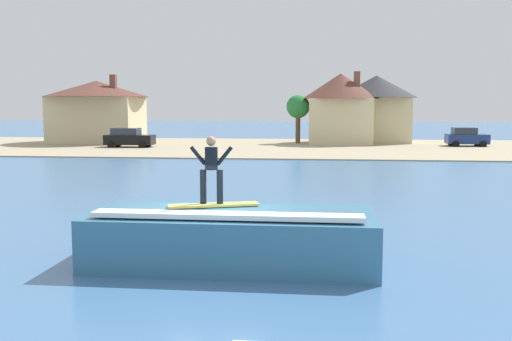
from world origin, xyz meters
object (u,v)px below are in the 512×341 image
(surfboard, at_px, (214,205))
(house_small_cottage, at_px, (340,105))
(wave_crest, at_px, (233,236))
(house_with_chimney, at_px, (97,107))
(house_gabled_white, at_px, (376,104))
(surfer, at_px, (211,166))
(car_far_shore, at_px, (466,137))
(car_near_shore, at_px, (129,138))
(tree_tall_bare, at_px, (298,108))

(surfboard, xyz_separation_m, house_small_cottage, (4.68, 45.42, 2.51))
(wave_crest, distance_m, house_small_cottage, 45.62)
(house_with_chimney, xyz_separation_m, house_gabled_white, (28.96, 3.27, 0.33))
(surfboard, distance_m, surfer, 0.98)
(house_with_chimney, bearing_deg, house_gabled_white, 6.44)
(car_far_shore, bearing_deg, car_near_shore, -171.39)
(wave_crest, height_order, house_small_cottage, house_small_cottage)
(surfer, relative_size, tree_tall_bare, 0.34)
(wave_crest, height_order, house_gabled_white, house_gabled_white)
(car_near_shore, bearing_deg, surfer, -68.46)
(surfer, xyz_separation_m, tree_tall_bare, (0.46, 44.96, 1.23))
(house_gabled_white, bearing_deg, house_with_chimney, -173.56)
(house_with_chimney, distance_m, tree_tall_bare, 20.94)
(house_small_cottage, bearing_deg, wave_crest, -95.31)
(surfboard, bearing_deg, tree_tall_bare, 89.48)
(surfer, xyz_separation_m, house_with_chimney, (-20.47, 44.24, 1.32))
(house_small_cottage, bearing_deg, tree_tall_bare, -174.25)
(wave_crest, distance_m, surfboard, 0.94)
(house_with_chimney, distance_m, house_gabled_white, 29.15)
(wave_crest, relative_size, car_far_shore, 1.87)
(house_gabled_white, bearing_deg, car_far_shore, -30.48)
(surfboard, distance_m, car_near_shore, 40.88)
(car_far_shore, relative_size, house_with_chimney, 0.35)
(house_gabled_white, bearing_deg, tree_tall_bare, -162.40)
(tree_tall_bare, bearing_deg, surfer, -90.59)
(wave_crest, height_order, tree_tall_bare, tree_tall_bare)
(car_near_shore, bearing_deg, house_with_chimney, 131.16)
(surfboard, relative_size, house_with_chimney, 0.21)
(car_far_shore, height_order, house_gabled_white, house_gabled_white)
(car_near_shore, xyz_separation_m, house_with_chimney, (-5.48, 6.27, 2.84))
(wave_crest, xyz_separation_m, surfboard, (-0.47, -0.12, 0.81))
(car_far_shore, bearing_deg, tree_tall_bare, 172.20)
(car_far_shore, bearing_deg, wave_crest, -110.62)
(house_gabled_white, bearing_deg, surfboard, -100.07)
(car_far_shore, relative_size, house_gabled_white, 0.45)
(car_far_shore, distance_m, house_with_chimney, 37.18)
(wave_crest, distance_m, car_near_shore, 40.94)
(surfer, height_order, house_with_chimney, house_with_chimney)
(car_near_shore, bearing_deg, car_far_shore, 8.61)
(tree_tall_bare, bearing_deg, wave_crest, -89.92)
(house_small_cottage, bearing_deg, surfer, -95.95)
(car_near_shore, bearing_deg, surfboard, -68.40)
(surfboard, bearing_deg, house_with_chimney, 114.87)
(surfboard, xyz_separation_m, car_far_shore, (16.52, 42.78, -0.56))
(car_near_shore, bearing_deg, tree_tall_bare, 24.33)
(surfboard, distance_m, car_far_shore, 45.86)
(car_far_shore, distance_m, house_gabled_white, 9.90)
(surfer, relative_size, car_far_shore, 0.44)
(house_gabled_white, bearing_deg, wave_crest, -99.54)
(wave_crest, bearing_deg, car_near_shore, 112.27)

